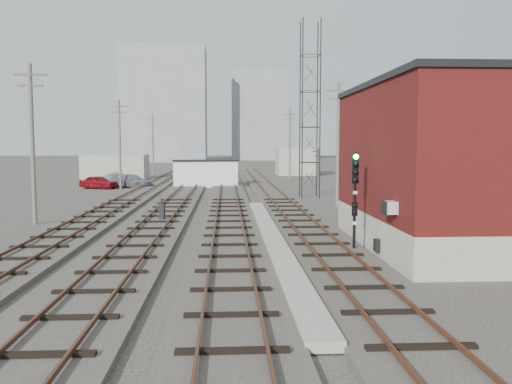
{
  "coord_description": "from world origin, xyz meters",
  "views": [
    {
      "loc": [
        -1.61,
        -11.13,
        4.51
      ],
      "look_at": [
        -0.17,
        15.28,
        2.2
      ],
      "focal_mm": 38.0,
      "sensor_mm": 36.0,
      "label": 1
    }
  ],
  "objects": [
    {
      "name": "track_right",
      "position": [
        2.5,
        39.0,
        0.11
      ],
      "size": [
        3.2,
        90.0,
        0.39
      ],
      "color": "#332D28",
      "rests_on": "ground"
    },
    {
      "name": "apartment_left",
      "position": [
        -18.0,
        135.0,
        15.0
      ],
      "size": [
        22.0,
        14.0,
        30.0
      ],
      "primitive_type": "cube",
      "color": "gray",
      "rests_on": "ground"
    },
    {
      "name": "utility_pole_right_b",
      "position": [
        6.5,
        58.0,
        4.8
      ],
      "size": [
        1.8,
        0.24,
        9.0
      ],
      "color": "#595147",
      "rests_on": "ground"
    },
    {
      "name": "utility_pole_right_a",
      "position": [
        6.5,
        28.0,
        4.8
      ],
      "size": [
        1.8,
        0.24,
        9.0
      ],
      "color": "#595147",
      "rests_on": "ground"
    },
    {
      "name": "apartment_right",
      "position": [
        8.0,
        150.0,
        13.0
      ],
      "size": [
        16.0,
        12.0,
        26.0
      ],
      "primitive_type": "cube",
      "color": "gray",
      "rests_on": "ground"
    },
    {
      "name": "track_mid_left",
      "position": [
        -5.5,
        39.0,
        0.11
      ],
      "size": [
        3.2,
        90.0,
        0.39
      ],
      "color": "#332D28",
      "rests_on": "ground"
    },
    {
      "name": "utility_pole_left_a",
      "position": [
        -12.5,
        20.0,
        4.8
      ],
      "size": [
        1.8,
        0.24,
        9.0
      ],
      "color": "#595147",
      "rests_on": "ground"
    },
    {
      "name": "car_grey",
      "position": [
        -11.56,
        46.35,
        0.7
      ],
      "size": [
        5.17,
        3.87,
        1.39
      ],
      "primitive_type": "imported",
      "rotation": [
        0.0,
        0.0,
        1.11
      ],
      "color": "slate",
      "rests_on": "ground"
    },
    {
      "name": "signal_mast",
      "position": [
        3.7,
        10.92,
        2.51
      ],
      "size": [
        0.4,
        0.42,
        4.23
      ],
      "color": "gray",
      "rests_on": "ground"
    },
    {
      "name": "site_trailer",
      "position": [
        -3.92,
        46.98,
        1.46
      ],
      "size": [
        7.25,
        3.96,
        2.9
      ],
      "rotation": [
        0.0,
        0.0,
        0.14
      ],
      "color": "white",
      "rests_on": "ground"
    },
    {
      "name": "shed_right",
      "position": [
        9.0,
        70.0,
        2.0
      ],
      "size": [
        6.0,
        6.0,
        4.0
      ],
      "primitive_type": "cube",
      "color": "gray",
      "rests_on": "ground"
    },
    {
      "name": "platform_curb",
      "position": [
        0.5,
        14.0,
        0.13
      ],
      "size": [
        0.9,
        28.0,
        0.26
      ],
      "primitive_type": "cube",
      "color": "gray",
      "rests_on": "ground"
    },
    {
      "name": "brick_building",
      "position": [
        7.5,
        12.0,
        3.63
      ],
      "size": [
        6.54,
        12.2,
        7.22
      ],
      "color": "gray",
      "rests_on": "ground"
    },
    {
      "name": "car_silver",
      "position": [
        -13.97,
        50.94,
        0.73
      ],
      "size": [
        4.7,
        3.11,
        1.47
      ],
      "primitive_type": "imported",
      "rotation": [
        0.0,
        0.0,
        1.96
      ],
      "color": "#A0A4A7",
      "rests_on": "ground"
    },
    {
      "name": "ground",
      "position": [
        0.0,
        60.0,
        0.0
      ],
      "size": [
        320.0,
        320.0,
        0.0
      ],
      "primitive_type": "plane",
      "color": "#282621",
      "rests_on": "ground"
    },
    {
      "name": "utility_pole_left_b",
      "position": [
        -12.5,
        45.0,
        4.8
      ],
      "size": [
        1.8,
        0.24,
        9.0
      ],
      "color": "#595147",
      "rests_on": "ground"
    },
    {
      "name": "shed_left",
      "position": [
        -16.0,
        60.0,
        1.6
      ],
      "size": [
        8.0,
        5.0,
        3.2
      ],
      "primitive_type": "cube",
      "color": "gray",
      "rests_on": "ground"
    },
    {
      "name": "track_left",
      "position": [
        -9.5,
        39.0,
        0.11
      ],
      "size": [
        3.2,
        90.0,
        0.39
      ],
      "color": "#332D28",
      "rests_on": "ground"
    },
    {
      "name": "lattice_tower",
      "position": [
        5.5,
        35.0,
        7.5
      ],
      "size": [
        1.6,
        1.6,
        15.0
      ],
      "color": "black",
      "rests_on": "ground"
    },
    {
      "name": "track_mid_right",
      "position": [
        -1.5,
        39.0,
        0.11
      ],
      "size": [
        3.2,
        90.0,
        0.39
      ],
      "color": "#332D28",
      "rests_on": "ground"
    },
    {
      "name": "car_red",
      "position": [
        -14.75,
        45.11,
        0.68
      ],
      "size": [
        4.29,
        2.98,
        1.36
      ],
      "primitive_type": "imported",
      "rotation": [
        0.0,
        0.0,
        1.19
      ],
      "color": "maroon",
      "rests_on": "ground"
    },
    {
      "name": "switch_stand",
      "position": [
        -5.37,
        20.3,
        0.63
      ],
      "size": [
        0.35,
        0.35,
        1.33
      ],
      "rotation": [
        0.0,
        0.0,
        -0.16
      ],
      "color": "black",
      "rests_on": "ground"
    },
    {
      "name": "utility_pole_left_c",
      "position": [
        -12.5,
        70.0,
        4.8
      ],
      "size": [
        1.8,
        0.24,
        9.0
      ],
      "color": "#595147",
      "rests_on": "ground"
    }
  ]
}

